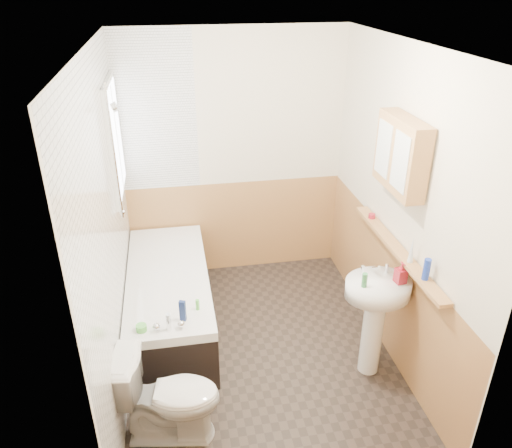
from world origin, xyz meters
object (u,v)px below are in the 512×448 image
object	(u,v)px
bathtub	(170,299)
sink	(376,308)
medicine_cabinet	(401,155)
toilet	(169,397)
pine_shelf	(397,249)

from	to	relation	value
bathtub	sink	distance (m)	1.82
bathtub	medicine_cabinet	xyz separation A→B (m)	(1.74, -0.59, 1.45)
bathtub	toilet	size ratio (longest dim) A/B	2.48
toilet	bathtub	bearing A→B (deg)	8.11
bathtub	pine_shelf	size ratio (longest dim) A/B	1.18
bathtub	medicine_cabinet	bearing A→B (deg)	-18.67
sink	pine_shelf	size ratio (longest dim) A/B	0.65
toilet	sink	distance (m)	1.66
pine_shelf	medicine_cabinet	bearing A→B (deg)	106.91
bathtub	toilet	xyz separation A→B (m)	(-0.03, -1.22, 0.05)
sink	medicine_cabinet	world-z (taller)	medicine_cabinet
toilet	medicine_cabinet	world-z (taller)	medicine_cabinet
medicine_cabinet	sink	bearing A→B (deg)	-122.66
toilet	pine_shelf	xyz separation A→B (m)	(1.80, 0.54, 0.67)
pine_shelf	sink	bearing A→B (deg)	-138.51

